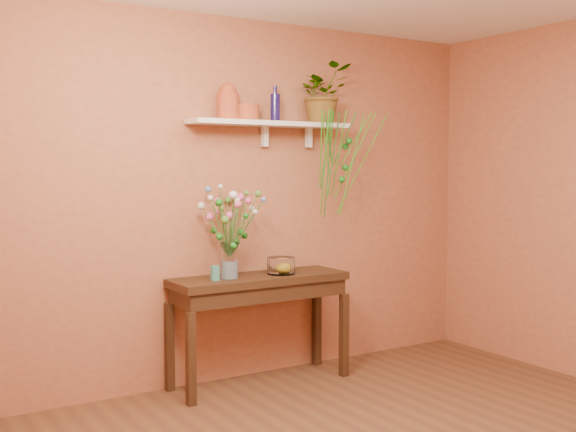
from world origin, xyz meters
TOP-DOWN VIEW (x-y plane):
  - room at (0.00, 0.00)m, footprint 4.04×4.04m
  - sideboard at (-0.11, 1.77)m, footprint 1.33×0.43m
  - wall_shelf at (0.06, 1.87)m, footprint 1.30×0.24m
  - terracotta_jug at (-0.30, 1.88)m, footprint 0.20×0.20m
  - terracotta_pot at (-0.15, 1.89)m, footprint 0.23×0.23m
  - blue_bottle at (0.08, 1.85)m, footprint 0.09×0.09m
  - spider_plant at (0.52, 1.88)m, footprint 0.42×0.36m
  - plant_fronds at (0.60, 1.72)m, footprint 0.66×0.33m
  - glass_vase at (-0.36, 1.76)m, footprint 0.13×0.13m
  - bouquet at (-0.36, 1.75)m, footprint 0.45×0.55m
  - glass_bowl at (0.05, 1.74)m, footprint 0.21×0.21m
  - lemon at (0.06, 1.72)m, footprint 0.08×0.08m
  - carton at (-0.49, 1.72)m, footprint 0.05×0.04m

SIDE VIEW (x-z plane):
  - sideboard at x=-0.11m, z-range 0.29..1.09m
  - lemon at x=0.06m, z-range 0.81..0.90m
  - carton at x=-0.49m, z-range 0.81..0.91m
  - glass_bowl at x=0.05m, z-range 0.80..0.92m
  - glass_vase at x=-0.36m, z-range 0.79..1.05m
  - bouquet at x=-0.36m, z-range 1.02..1.53m
  - room at x=0.00m, z-range 0.00..2.70m
  - plant_fronds at x=0.60m, z-range 1.27..2.09m
  - wall_shelf at x=0.06m, z-range 1.82..2.01m
  - terracotta_pot at x=-0.15m, z-range 1.94..2.06m
  - blue_bottle at x=0.08m, z-range 1.91..2.18m
  - terracotta_jug at x=-0.30m, z-range 1.93..2.20m
  - spider_plant at x=0.52m, z-range 1.94..2.40m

